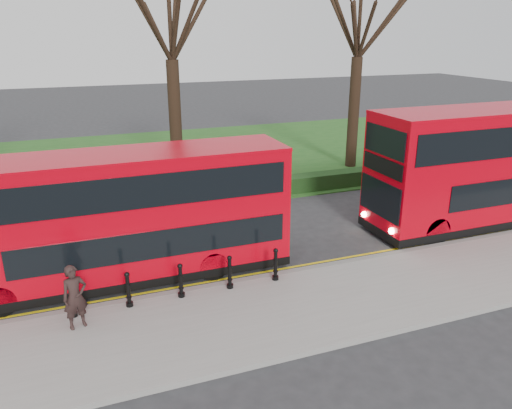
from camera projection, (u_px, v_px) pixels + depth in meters
name	position (u px, v px, depth m)	size (l,w,h in m)	color
ground	(185.00, 278.00, 15.86)	(120.00, 120.00, 0.00)	#28282B
pavement	(210.00, 326.00, 13.19)	(60.00, 4.00, 0.15)	gray
kerb	(192.00, 291.00, 14.95)	(60.00, 0.25, 0.16)	slate
grass_verge	(126.00, 164.00, 29.08)	(60.00, 18.00, 0.06)	#1D4C19
hedge	(149.00, 201.00, 21.72)	(60.00, 0.90, 0.80)	black
yellow_line_outer	(190.00, 288.00, 15.24)	(60.00, 0.10, 0.01)	yellow
yellow_line_inner	(189.00, 285.00, 15.41)	(60.00, 0.10, 0.01)	yellow
tree_mid	(170.00, 15.00, 22.64)	(7.13, 7.13, 11.15)	black
tree_right	(360.00, 18.00, 26.00)	(7.07, 7.07, 11.04)	black
bollard_row	(181.00, 281.00, 14.32)	(6.06, 0.15, 1.00)	black
bus_lead	(124.00, 218.00, 15.20)	(10.18, 2.34, 4.05)	#BB000F
bus_rear	(505.00, 165.00, 19.95)	(11.70, 2.69, 4.66)	#BB000F
pedestrian	(75.00, 297.00, 12.74)	(0.64, 0.42, 1.74)	black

